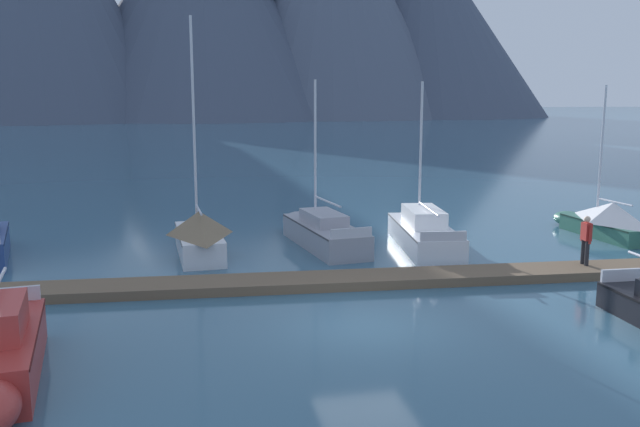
# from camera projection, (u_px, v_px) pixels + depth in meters

# --- Properties ---
(ground_plane) EXTENTS (700.00, 700.00, 0.00)m
(ground_plane) POSITION_uv_depth(u_px,v_px,m) (366.00, 326.00, 17.67)
(ground_plane) COLOR #335B75
(mountain_rear_spur) EXTENTS (76.89, 76.89, 55.97)m
(mountain_rear_spur) POSITION_uv_depth(u_px,v_px,m) (423.00, 22.00, 206.73)
(mountain_rear_spur) COLOR #424C60
(mountain_rear_spur) RESTS_ON ground
(dock) EXTENTS (29.20, 3.39, 0.30)m
(dock) POSITION_uv_depth(u_px,v_px,m) (333.00, 281.00, 21.50)
(dock) COLOR brown
(dock) RESTS_ON ground
(sailboat_mid_dock_port) EXTENTS (1.99, 6.10, 8.95)m
(sailboat_mid_dock_port) POSITION_uv_depth(u_px,v_px,m) (198.00, 233.00, 25.71)
(sailboat_mid_dock_port) COLOR silver
(sailboat_mid_dock_port) RESTS_ON ground
(sailboat_mid_dock_starboard) EXTENTS (2.61, 7.26, 6.66)m
(sailboat_mid_dock_starboard) POSITION_uv_depth(u_px,v_px,m) (320.00, 230.00, 27.45)
(sailboat_mid_dock_starboard) COLOR #93939E
(sailboat_mid_dock_starboard) RESTS_ON ground
(sailboat_far_berth) EXTENTS (2.66, 7.25, 6.58)m
(sailboat_far_berth) POSITION_uv_depth(u_px,v_px,m) (422.00, 231.00, 27.22)
(sailboat_far_berth) COLOR white
(sailboat_far_berth) RESTS_ON ground
(sailboat_end_of_dock) EXTENTS (1.94, 5.82, 6.46)m
(sailboat_end_of_dock) POSITION_uv_depth(u_px,v_px,m) (604.00, 220.00, 28.93)
(sailboat_end_of_dock) COLOR #336B56
(sailboat_end_of_dock) RESTS_ON ground
(person_on_dock) EXTENTS (0.24, 0.59, 1.69)m
(person_on_dock) POSITION_uv_depth(u_px,v_px,m) (586.00, 237.00, 22.79)
(person_on_dock) COLOR #232328
(person_on_dock) RESTS_ON dock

